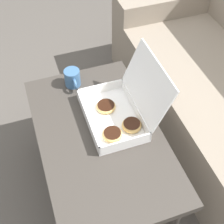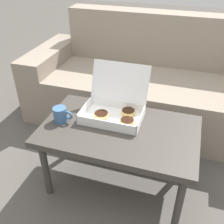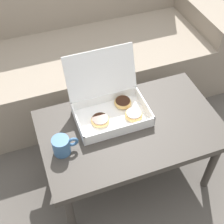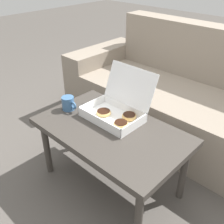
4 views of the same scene
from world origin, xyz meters
name	(u,v)px [view 4 (image 4 of 4)]	position (x,y,z in m)	size (l,w,h in m)	color
ground_plane	(118,177)	(0.00, 0.00, 0.00)	(12.00, 12.00, 0.00)	#514C47
couch	(182,101)	(0.00, 0.82, 0.31)	(2.09, 0.84, 0.90)	gray
coffee_table	(111,135)	(0.00, -0.07, 0.42)	(0.95, 0.57, 0.47)	#3D3833
pastry_box	(118,109)	(-0.06, 0.06, 0.53)	(0.38, 0.35, 0.30)	white
coffee_mug	(68,103)	(-0.37, -0.10, 0.51)	(0.13, 0.08, 0.10)	#3D6693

